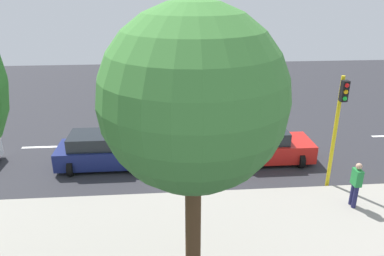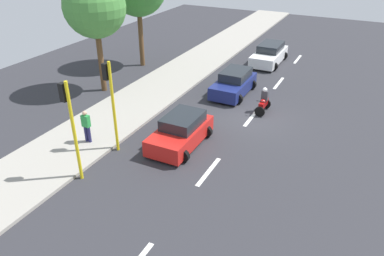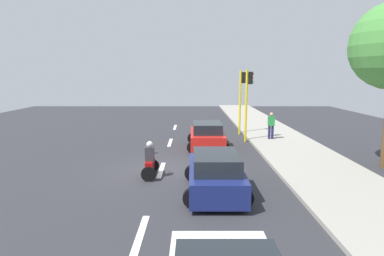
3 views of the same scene
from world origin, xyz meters
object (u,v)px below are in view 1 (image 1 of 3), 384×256
Objects in this scene: pedestrian_near_signal at (356,183)px; street_tree_center at (193,100)px; car_red at (266,146)px; car_dark_blue at (103,151)px; motorcycle at (148,129)px; traffic_light_corner at (338,118)px.

pedestrian_near_signal is 8.33m from street_tree_center.
car_red is 4.66m from pedestrian_near_signal.
motorcycle is (-2.56, 1.88, -0.07)m from car_dark_blue.
car_dark_blue is 9.82m from street_tree_center.
street_tree_center is (3.76, -6.02, 4.34)m from pedestrian_near_signal.
car_dark_blue is 10.25m from pedestrian_near_signal.
car_dark_blue is 2.66× the size of motorcycle.
car_dark_blue is 1.03× the size of car_red.
street_tree_center is (7.93, -3.97, 4.69)m from car_red.
car_dark_blue is 9.78m from traffic_light_corner.
car_red is 10.03m from street_tree_center.
motorcycle is 9.23m from traffic_light_corner.
pedestrian_near_signal is at bearing 7.10° from traffic_light_corner.
car_red is at bearing -144.55° from traffic_light_corner.
motorcycle is at bearing 143.73° from car_dark_blue.
car_dark_blue is at bearing -114.20° from pedestrian_near_signal.
traffic_light_corner is (-1.56, -0.19, 1.87)m from pedestrian_near_signal.
car_red is at bearing -153.78° from pedestrian_near_signal.
pedestrian_near_signal is at bearing 121.99° from street_tree_center.
car_dark_blue is at bearing -36.27° from motorcycle.
pedestrian_near_signal is 0.23× the size of street_tree_center.
motorcycle is 11.64m from street_tree_center.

